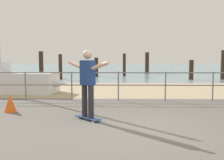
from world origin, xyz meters
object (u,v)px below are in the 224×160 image
object	(u,v)px
skateboard	(88,118)
sailboat	(10,81)
traffic_cone	(10,104)
skateboarder	(88,79)

from	to	relation	value
skateboard	sailboat	bearing A→B (deg)	129.98
sailboat	traffic_cone	size ratio (longest dim) A/B	11.03
sailboat	skateboarder	distance (m)	6.28
skateboard	traffic_cone	bearing A→B (deg)	159.90
traffic_cone	skateboard	bearing A→B (deg)	-20.10
sailboat	skateboard	distance (m)	6.28
skateboard	traffic_cone	xyz separation A→B (m)	(-2.30, 0.84, 0.18)
skateboard	skateboarder	xyz separation A→B (m)	(0.00, -0.00, 0.95)
skateboarder	traffic_cone	bearing A→B (deg)	159.90
sailboat	skateboard	xyz separation A→B (m)	(4.02, -4.80, -0.46)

